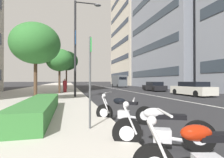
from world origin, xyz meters
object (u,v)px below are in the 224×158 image
Objects in this scene: car_following_behind at (154,87)px; street_lamp_with_banners at (79,39)px; street_tree_far_plaza at (66,61)px; street_tree_near_plaza_corner at (60,60)px; street_tree_by_lamp_post at (36,44)px; motorcycle_second_in_row at (206,157)px; delivery_van_ahead at (119,81)px; pedestrian_on_plaza at (65,85)px; parking_sign_by_curb at (90,73)px; car_approaching_light at (192,89)px; motorcycle_mid_row at (161,130)px; motorcycle_by_sign_pole at (123,111)px.

street_lamp_with_banners is at bearing 126.94° from car_following_behind.
street_lamp_with_banners reaches higher than street_tree_far_plaza.
street_tree_near_plaza_corner is at bearing 175.83° from street_tree_far_plaza.
motorcycle_second_in_row is at bearing -158.36° from street_tree_by_lamp_post.
street_lamp_with_banners is at bearing 155.94° from delivery_van_ahead.
parking_sign_by_curb is at bearing 157.39° from pedestrian_on_plaza.
street_tree_near_plaza_corner is at bearing 6.06° from parking_sign_by_curb.
street_tree_near_plaza_corner is (17.45, 2.88, 3.29)m from motorcycle_second_in_row.
parking_sign_by_curb is (-10.09, 11.43, 1.06)m from car_approaching_light.
motorcycle_second_in_row is at bearing -175.02° from street_tree_far_plaza.
street_lamp_with_banners reaches higher than car_approaching_light.
car_following_behind is at bearing -106.96° from pedestrian_on_plaza.
delivery_van_ahead is at bearing -81.20° from motorcycle_mid_row.
street_lamp_with_banners reaches higher than parking_sign_by_curb.
car_following_behind is at bearing -54.10° from street_lamp_with_banners.
pedestrian_on_plaza is (17.61, 2.39, 0.51)m from motorcycle_mid_row.
street_lamp_with_banners is 1.58× the size of street_tree_by_lamp_post.
parking_sign_by_curb is 16.13m from pedestrian_on_plaza.
car_following_behind is 1.72× the size of parking_sign_by_curb.
motorcycle_mid_row is (1.35, -0.04, 0.02)m from motorcycle_second_in_row.
street_lamp_with_banners is at bearing -158.26° from street_tree_near_plaza_corner.
motorcycle_second_in_row is 0.48× the size of car_following_behind.
motorcycle_mid_row is 12.51m from street_lamp_with_banners.
street_tree_far_plaza is (24.60, 2.30, 4.13)m from motorcycle_mid_row.
motorcycle_by_sign_pole is 19.82m from car_following_behind.
pedestrian_on_plaza reaches higher than car_approaching_light.
delivery_van_ahead reaches higher than motorcycle_by_sign_pole.
delivery_van_ahead reaches higher than motorcycle_second_in_row.
motorcycle_mid_row is 16.69m from street_tree_near_plaza_corner.
street_lamp_with_banners reaches higher than delivery_van_ahead.
car_following_behind is 0.76× the size of street_tree_far_plaza.
motorcycle_mid_row is 0.35× the size of street_tree_far_plaza.
motorcycle_mid_row reaches higher than motorcycle_by_sign_pole.
car_approaching_light is at bearing -103.32° from motorcycle_by_sign_pole.
motorcycle_second_in_row is at bearing 125.10° from motorcycle_by_sign_pole.
car_approaching_light is (12.97, -10.09, 0.26)m from motorcycle_second_in_row.
motorcycle_second_in_row is 16.44m from car_approaching_light.
motorcycle_second_in_row is at bearing 155.44° from car_following_behind.
street_lamp_with_banners reaches higher than street_tree_by_lamp_post.
car_approaching_light is 0.92× the size of street_tree_by_lamp_post.
street_tree_near_plaza_corner is at bearing 68.57° from car_approaching_light.
street_tree_by_lamp_post is 3.27× the size of pedestrian_on_plaza.
street_tree_near_plaza_corner is at bearing 147.19° from delivery_van_ahead.
street_tree_by_lamp_post is at bearing 20.33° from parking_sign_by_curb.
pedestrian_on_plaza is at bearing -58.74° from motorcycle_mid_row.
motorcycle_by_sign_pole is 34.09m from delivery_van_ahead.
car_following_behind is 13.76m from street_tree_near_plaza_corner.
motorcycle_mid_row is at bearing 126.06° from motorcycle_by_sign_pole.
motorcycle_second_in_row is at bearing -155.16° from parking_sign_by_curb.
street_tree_far_plaza reaches higher than pedestrian_on_plaza.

